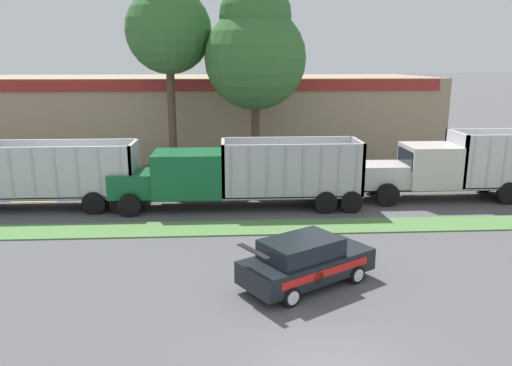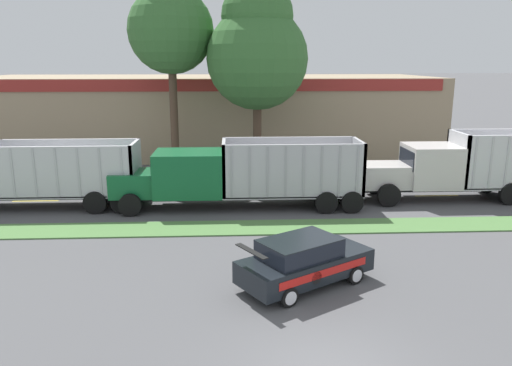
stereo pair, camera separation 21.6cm
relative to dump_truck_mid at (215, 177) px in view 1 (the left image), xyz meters
The scene contains 12 objects.
grass_verge 4.74m from the dump_truck_mid, 47.82° to the right, with size 120.00×1.96×0.06m, color #517F42.
centre_line_2 9.86m from the dump_truck_mid, behind, with size 2.40×0.14×0.01m, color yellow.
centre_line_3 4.77m from the dump_truck_mid, 158.39° to the left, with size 2.40×0.14×0.01m, color yellow.
centre_line_4 2.58m from the dump_truck_mid, 53.96° to the left, with size 2.40×0.14×0.01m, color yellow.
centre_line_5 6.99m from the dump_truck_mid, 14.10° to the left, with size 2.40×0.14×0.01m, color yellow.
centre_line_6 12.22m from the dump_truck_mid, ahead, with size 2.40×0.14×0.01m, color yellow.
dump_truck_mid is the anchor object (origin of this frame).
dump_truck_trail 12.32m from the dump_truck_mid, ahead, with size 10.87×2.78×3.59m.
rally_car 9.67m from the dump_truck_mid, 71.26° to the right, with size 4.79×3.95×1.67m.
store_building_backdrop 17.05m from the dump_truck_mid, 94.20° to the left, with size 35.71×12.10×5.99m.
tree_behind_left 12.12m from the dump_truck_mid, 108.76° to the left, with size 5.39×5.39×13.08m.
tree_behind_centre 10.22m from the dump_truck_mid, 72.16° to the left, with size 6.31×6.31×12.06m.
Camera 1 is at (-2.43, -10.11, 7.17)m, focal length 35.00 mm.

